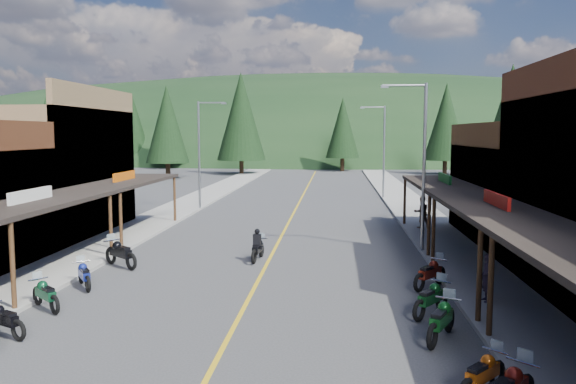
% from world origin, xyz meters
% --- Properties ---
extents(ground, '(220.00, 220.00, 0.00)m').
position_xyz_m(ground, '(0.00, 0.00, 0.00)').
color(ground, '#38383A').
rests_on(ground, ground).
extents(centerline, '(0.15, 90.00, 0.01)m').
position_xyz_m(centerline, '(0.00, 20.00, 0.01)').
color(centerline, gold).
rests_on(centerline, ground).
extents(sidewalk_west, '(3.40, 94.00, 0.15)m').
position_xyz_m(sidewalk_west, '(-8.70, 20.00, 0.07)').
color(sidewalk_west, gray).
rests_on(sidewalk_west, ground).
extents(sidewalk_east, '(3.40, 94.00, 0.15)m').
position_xyz_m(sidewalk_east, '(8.70, 20.00, 0.07)').
color(sidewalk_east, gray).
rests_on(sidewalk_east, ground).
extents(shop_west_3, '(10.90, 10.20, 8.20)m').
position_xyz_m(shop_west_3, '(-13.78, 11.30, 3.52)').
color(shop_west_3, brown).
rests_on(shop_west_3, ground).
extents(shop_east_3, '(10.90, 10.20, 6.20)m').
position_xyz_m(shop_east_3, '(13.75, 11.30, 2.53)').
color(shop_east_3, '#4C2D16').
rests_on(shop_east_3, ground).
extents(streetlight_1, '(2.16, 0.18, 8.00)m').
position_xyz_m(streetlight_1, '(-6.95, 22.00, 4.46)').
color(streetlight_1, gray).
rests_on(streetlight_1, ground).
extents(streetlight_2, '(2.16, 0.18, 8.00)m').
position_xyz_m(streetlight_2, '(6.95, 8.00, 4.46)').
color(streetlight_2, gray).
rests_on(streetlight_2, ground).
extents(streetlight_3, '(2.16, 0.18, 8.00)m').
position_xyz_m(streetlight_3, '(6.95, 30.00, 4.46)').
color(streetlight_3, gray).
rests_on(streetlight_3, ground).
extents(ridge_hill, '(310.00, 140.00, 60.00)m').
position_xyz_m(ridge_hill, '(0.00, 135.00, 0.00)').
color(ridge_hill, black).
rests_on(ridge_hill, ground).
extents(pine_0, '(5.04, 5.04, 11.00)m').
position_xyz_m(pine_0, '(-40.00, 62.00, 6.48)').
color(pine_0, black).
rests_on(pine_0, ground).
extents(pine_1, '(5.88, 5.88, 12.50)m').
position_xyz_m(pine_1, '(-24.00, 70.00, 7.24)').
color(pine_1, black).
rests_on(pine_1, ground).
extents(pine_2, '(6.72, 6.72, 14.00)m').
position_xyz_m(pine_2, '(-10.00, 58.00, 7.99)').
color(pine_2, black).
rests_on(pine_2, ground).
extents(pine_3, '(5.04, 5.04, 11.00)m').
position_xyz_m(pine_3, '(4.00, 66.00, 6.48)').
color(pine_3, black).
rests_on(pine_3, ground).
extents(pine_4, '(5.88, 5.88, 12.50)m').
position_xyz_m(pine_4, '(18.00, 60.00, 7.24)').
color(pine_4, black).
rests_on(pine_4, ground).
extents(pine_5, '(6.72, 6.72, 14.00)m').
position_xyz_m(pine_5, '(34.00, 72.00, 7.99)').
color(pine_5, black).
rests_on(pine_5, ground).
extents(pine_7, '(5.88, 5.88, 12.50)m').
position_xyz_m(pine_7, '(-32.00, 76.00, 7.24)').
color(pine_7, black).
rests_on(pine_7, ground).
extents(pine_8, '(4.48, 4.48, 10.00)m').
position_xyz_m(pine_8, '(-22.00, 40.00, 5.98)').
color(pine_8, black).
rests_on(pine_8, ground).
extents(pine_9, '(4.93, 4.93, 10.80)m').
position_xyz_m(pine_9, '(24.00, 45.00, 6.38)').
color(pine_9, black).
rests_on(pine_9, ground).
extents(pine_10, '(5.38, 5.38, 11.60)m').
position_xyz_m(pine_10, '(-18.00, 50.00, 6.78)').
color(pine_10, black).
rests_on(pine_10, ground).
extents(pine_11, '(5.82, 5.82, 12.40)m').
position_xyz_m(pine_11, '(20.00, 38.00, 7.19)').
color(pine_11, black).
rests_on(pine_11, ground).
extents(bike_west_6, '(1.96, 1.40, 1.07)m').
position_xyz_m(bike_west_6, '(-6.27, -4.28, 0.54)').
color(bike_west_6, black).
rests_on(bike_west_6, ground).
extents(bike_west_7, '(1.91, 1.76, 1.12)m').
position_xyz_m(bike_west_7, '(-6.34, -1.86, 0.56)').
color(bike_west_7, '#0D4326').
rests_on(bike_west_7, ground).
extents(bike_west_8, '(1.59, 1.90, 1.08)m').
position_xyz_m(bike_west_8, '(-6.24, 0.72, 0.54)').
color(bike_west_8, navy).
rests_on(bike_west_8, ground).
extents(bike_west_9, '(2.29, 2.04, 1.32)m').
position_xyz_m(bike_west_9, '(-6.13, 3.96, 0.66)').
color(bike_west_9, black).
rests_on(bike_west_9, ground).
extents(bike_east_5, '(1.72, 1.81, 1.07)m').
position_xyz_m(bike_east_5, '(6.15, -6.83, 0.54)').
color(bike_east_5, '#B34B0C').
rests_on(bike_east_5, ground).
extents(bike_east_6, '(1.65, 2.29, 1.26)m').
position_xyz_m(bike_east_6, '(5.88, -3.54, 0.63)').
color(bike_east_6, '#0E4818').
rests_on(bike_east_6, ground).
extents(bike_east_7, '(1.82, 2.11, 1.20)m').
position_xyz_m(bike_east_7, '(5.95, -1.41, 0.60)').
color(bike_east_7, '#0B3915').
rests_on(bike_east_7, ground).
extents(bike_east_8, '(1.87, 2.08, 1.20)m').
position_xyz_m(bike_east_8, '(6.45, 1.79, 0.60)').
color(bike_east_8, maroon).
rests_on(bike_east_8, ground).
extents(rider_on_bike, '(0.85, 2.02, 1.50)m').
position_xyz_m(rider_on_bike, '(-0.49, 5.69, 0.60)').
color(rider_on_bike, black).
rests_on(rider_on_bike, ground).
extents(pedestrian_east_a, '(0.44, 0.62, 1.60)m').
position_xyz_m(pedestrian_east_a, '(7.95, -0.21, 0.95)').
color(pedestrian_east_a, '#281E2E').
rests_on(pedestrian_east_a, sidewalk_east).
extents(pedestrian_east_b, '(0.99, 0.68, 1.87)m').
position_xyz_m(pedestrian_east_b, '(8.00, 14.30, 1.09)').
color(pedestrian_east_b, brown).
rests_on(pedestrian_east_b, sidewalk_east).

